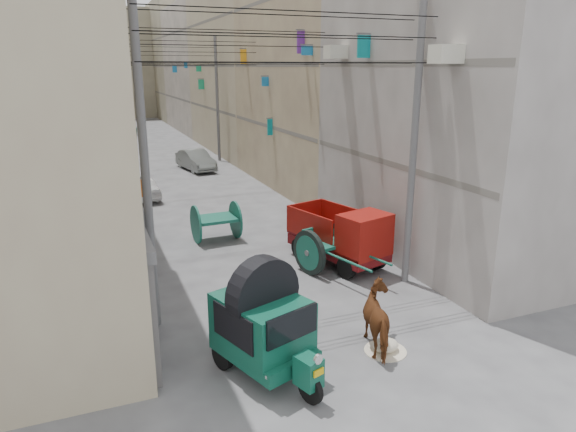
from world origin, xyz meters
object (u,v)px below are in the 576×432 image
tonga_cart (326,247)px  horse (382,319)px  mini_truck (346,239)px  second_cart (216,221)px  distant_car_green (126,130)px  distant_car_grey (196,160)px  auto_rickshaw (264,322)px  distant_car_white (142,187)px  feed_sack (386,345)px

tonga_cart → horse: size_ratio=1.94×
mini_truck → second_cart: mini_truck is taller
distant_car_green → distant_car_grey: bearing=107.5°
distant_car_grey → auto_rickshaw: bearing=-108.3°
distant_car_grey → distant_car_white: bearing=-132.6°
second_cart → distant_car_grey: (2.09, 13.52, -0.12)m
tonga_cart → distant_car_green: bearing=79.6°
feed_sack → distant_car_green: (-2.14, 40.38, 0.47)m
feed_sack → mini_truck: bearing=72.3°
auto_rickshaw → horse: 2.77m
distant_car_white → distant_car_grey: bearing=-128.4°
auto_rickshaw → feed_sack: size_ratio=4.79×
second_cart → distant_car_green: second_cart is taller
feed_sack → distant_car_white: (-3.43, 16.30, 0.42)m
auto_rickshaw → distant_car_white: 16.07m
horse → feed_sack: bearing=112.8°
tonga_cart → second_cart: size_ratio=1.99×
mini_truck → distant_car_grey: 17.60m
auto_rickshaw → distant_car_grey: size_ratio=0.75×
distant_car_white → auto_rickshaw: bearing=86.6°
auto_rickshaw → second_cart: (1.14, 8.63, -0.39)m
auto_rickshaw → feed_sack: auto_rickshaw is taller
tonga_cart → mini_truck: size_ratio=0.89×
feed_sack → auto_rickshaw: bearing=174.6°
horse → distant_car_green: horse is taller
second_cart → distant_car_grey: 13.68m
mini_truck → tonga_cart: bearing=161.8°
distant_car_white → feed_sack: bearing=96.1°
second_cart → horse: 8.86m
auto_rickshaw → distant_car_green: 40.13m
distant_car_grey → distant_car_green: 18.16m
mini_truck → feed_sack: (-1.54, -4.84, -0.76)m
distant_car_green → feed_sack: bearing=102.3°
feed_sack → horse: (-0.03, 0.17, 0.56)m
distant_car_white → distant_car_green: distant_car_green is taller
horse → distant_car_green: size_ratio=0.40×
tonga_cart → distant_car_white: tonga_cart is taller
tonga_cart → distant_car_green: 35.64m
tonga_cart → distant_car_white: size_ratio=0.99×
horse → mini_truck: bearing=-94.6°
second_cart → tonga_cart: bearing=-61.6°
mini_truck → distant_car_white: bearing=97.6°
feed_sack → tonga_cart: bearing=80.1°
auto_rickshaw → horse: size_ratio=1.68×
feed_sack → distant_car_green: size_ratio=0.14×
tonga_cart → feed_sack: tonga_cart is taller
feed_sack → distant_car_grey: size_ratio=0.16×
auto_rickshaw → horse: bearing=-21.2°
horse → tonga_cart: bearing=-86.5°
tonga_cart → distant_car_white: (-4.28, 11.43, -0.16)m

